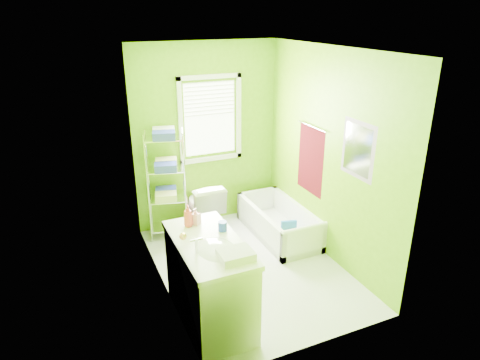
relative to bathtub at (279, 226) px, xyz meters
name	(u,v)px	position (x,y,z in m)	size (l,w,h in m)	color
ground	(249,267)	(-0.72, -0.56, -0.14)	(2.90, 2.90, 0.00)	silver
room_envelope	(250,148)	(-0.72, -0.56, 1.40)	(2.14, 2.94, 2.62)	#5F9807
window	(210,114)	(-0.67, 0.86, 1.47)	(0.92, 0.05, 1.22)	white
door	(190,254)	(-1.76, -1.56, 0.86)	(0.09, 0.80, 2.00)	white
right_wall_decor	(328,156)	(0.31, -0.58, 1.18)	(0.04, 1.48, 1.17)	#49080D
bathtub	(279,226)	(0.00, 0.00, 0.00)	(0.65, 1.40, 0.45)	white
toilet	(203,207)	(-0.93, 0.52, 0.25)	(0.44, 0.77, 0.79)	white
vanity	(210,279)	(-1.48, -1.26, 0.33)	(0.61, 1.20, 1.14)	white
wire_shelf_unit	(167,173)	(-1.40, 0.62, 0.79)	(0.57, 0.47, 1.54)	silver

